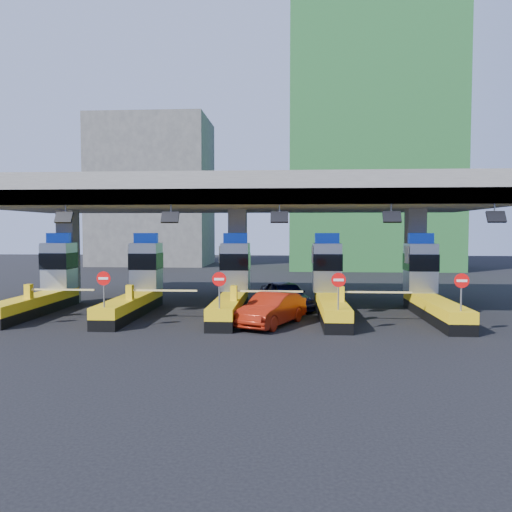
{
  "coord_description": "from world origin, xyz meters",
  "views": [
    {
      "loc": [
        2.93,
        -25.44,
        4.33
      ],
      "look_at": [
        1.25,
        0.0,
        2.99
      ],
      "focal_mm": 35.0,
      "sensor_mm": 36.0,
      "label": 1
    }
  ],
  "objects": [
    {
      "name": "toll_lane_left",
      "position": [
        -5.0,
        0.28,
        1.4
      ],
      "size": [
        4.43,
        8.0,
        4.16
      ],
      "color": "black",
      "rests_on": "ground"
    },
    {
      "name": "toll_canopy",
      "position": [
        0.0,
        2.87,
        6.13
      ],
      "size": [
        28.0,
        12.09,
        7.0
      ],
      "color": "slate",
      "rests_on": "ground"
    },
    {
      "name": "van",
      "position": [
        2.76,
        1.63,
        0.77
      ],
      "size": [
        3.44,
        4.87,
        1.54
      ],
      "primitive_type": "imported",
      "rotation": [
        0.0,
        0.0,
        0.4
      ],
      "color": "black",
      "rests_on": "ground"
    },
    {
      "name": "red_car",
      "position": [
        2.17,
        -3.02,
        0.74
      ],
      "size": [
        3.27,
        4.71,
        1.47
      ],
      "primitive_type": "imported",
      "rotation": [
        0.0,
        0.0,
        -0.43
      ],
      "color": "maroon",
      "rests_on": "ground"
    },
    {
      "name": "toll_lane_right",
      "position": [
        5.0,
        0.28,
        1.4
      ],
      "size": [
        4.43,
        8.0,
        4.16
      ],
      "color": "black",
      "rests_on": "ground"
    },
    {
      "name": "bg_building_scaffold",
      "position": [
        12.0,
        32.0,
        14.0
      ],
      "size": [
        18.0,
        12.0,
        28.0
      ],
      "primitive_type": "cube",
      "color": "#1E5926",
      "rests_on": "ground"
    },
    {
      "name": "bg_building_concrete",
      "position": [
        -14.0,
        36.0,
        9.0
      ],
      "size": [
        14.0,
        10.0,
        18.0
      ],
      "primitive_type": "cube",
      "color": "#4C4C49",
      "rests_on": "ground"
    },
    {
      "name": "ground",
      "position": [
        0.0,
        0.0,
        0.0
      ],
      "size": [
        120.0,
        120.0,
        0.0
      ],
      "primitive_type": "plane",
      "color": "black",
      "rests_on": "ground"
    },
    {
      "name": "toll_lane_far_right",
      "position": [
        10.0,
        0.28,
        1.4
      ],
      "size": [
        4.43,
        8.0,
        4.16
      ],
      "color": "black",
      "rests_on": "ground"
    },
    {
      "name": "toll_lane_center",
      "position": [
        0.0,
        0.28,
        1.4
      ],
      "size": [
        4.43,
        8.0,
        4.16
      ],
      "color": "black",
      "rests_on": "ground"
    },
    {
      "name": "toll_lane_far_left",
      "position": [
        -10.0,
        0.28,
        1.4
      ],
      "size": [
        4.43,
        8.0,
        4.16
      ],
      "color": "black",
      "rests_on": "ground"
    }
  ]
}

